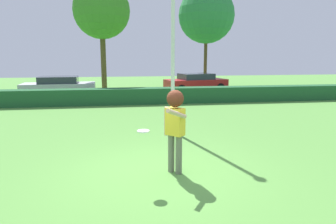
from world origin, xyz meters
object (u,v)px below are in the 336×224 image
frisbee (143,131)px  willow_tree (206,15)px  lamppost (173,37)px  person (175,120)px  parked_car_silver (59,86)px  parked_car_red (196,82)px  birch_tree (102,11)px

frisbee → willow_tree: (6.04, 17.40, 4.35)m
frisbee → lamppost: size_ratio=0.04×
person → frisbee: (-0.70, -0.50, -0.09)m
lamppost → parked_car_silver: bearing=120.0°
frisbee → parked_car_red: parked_car_red is taller
person → parked_car_red: 14.92m
person → parked_car_silver: person is taller
parked_car_silver → willow_tree: 11.92m
person → willow_tree: (5.33, 16.90, 4.26)m
person → frisbee: size_ratio=7.52×
parked_car_silver → birch_tree: 5.81m
parked_car_silver → lamppost: bearing=-60.0°
person → birch_tree: birch_tree is taller
lamppost → parked_car_silver: (-5.36, 9.30, -2.39)m
frisbee → willow_tree: bearing=70.9°
parked_car_red → birch_tree: bearing=172.9°
frisbee → willow_tree: willow_tree is taller
parked_car_red → birch_tree: birch_tree is taller
parked_car_red → person: bearing=-105.5°
birch_tree → willow_tree: (7.60, 1.76, 0.07)m
parked_car_red → willow_tree: willow_tree is taller
frisbee → lamppost: bearing=72.8°
lamppost → parked_car_red: 11.63m
person → willow_tree: willow_tree is taller
person → parked_car_red: person is taller
person → birch_tree: 15.88m
frisbee → parked_car_red: bearing=72.5°
willow_tree → frisbee: bearing=-109.1°
lamppost → willow_tree: size_ratio=0.73×
parked_car_silver → willow_tree: willow_tree is taller
willow_tree → birch_tree: bearing=-167.0°
lamppost → birch_tree: size_ratio=0.76×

